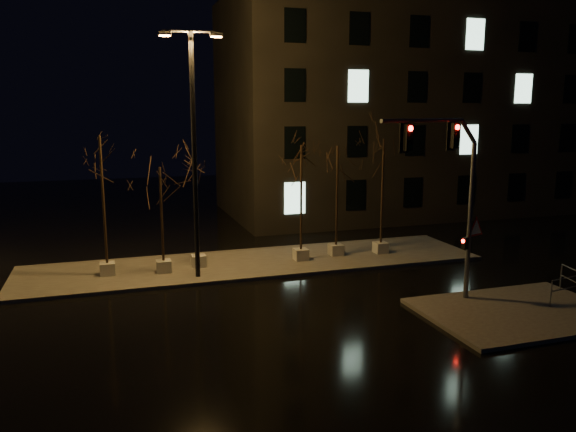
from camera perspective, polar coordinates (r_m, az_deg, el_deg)
name	(u,v)px	position (r m, az deg, el deg)	size (l,w,h in m)	color
ground	(295,304)	(21.86, 0.71, -8.97)	(90.00, 90.00, 0.00)	black
median	(256,263)	(27.33, -3.30, -4.79)	(22.00, 5.00, 0.15)	#484440
sidewalk_corner	(519,312)	(22.52, 22.42, -9.01)	(7.00, 5.00, 0.15)	#484440
building	(398,109)	(42.79, 11.08, 10.65)	(25.00, 12.00, 15.00)	black
tree_0	(101,168)	(25.52, -18.44, 4.69)	(1.80, 1.80, 6.31)	#A6A59B
tree_1	(161,191)	(25.39, -12.82, 2.51)	(1.80, 1.80, 4.89)	#A6A59B
tree_2	(196,178)	(25.96, -9.31, 3.85)	(1.80, 1.80, 5.51)	#A6A59B
tree_3	(301,171)	(26.79, 1.36, 4.58)	(1.80, 1.80, 5.75)	#A6A59B
tree_4	(337,171)	(27.83, 5.03, 4.59)	(1.80, 1.80, 5.64)	#A6A59B
tree_5	(383,165)	(28.55, 9.64, 5.15)	(1.80, 1.80, 5.98)	#A6A59B
traffic_signal_mast	(453,184)	(21.37, 16.41, 3.12)	(5.46, 1.74, 6.93)	slate
streetlight_main	(194,139)	(24.19, -9.55, 7.72)	(2.61, 0.65, 10.43)	black
guard_rail_a	(572,285)	(24.06, 26.88, -6.27)	(2.33, 0.45, 1.02)	slate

